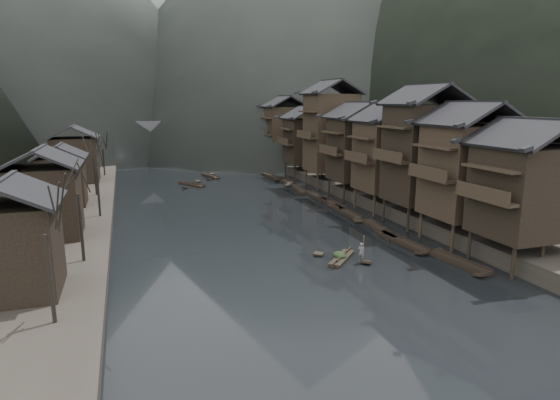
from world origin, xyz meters
name	(u,v)px	position (x,y,z in m)	size (l,w,h in m)	color
water	(291,256)	(0.00, 0.00, 0.00)	(300.00, 300.00, 0.00)	black
right_bank	(393,168)	(35.00, 40.00, 0.90)	(40.00, 200.00, 1.80)	#2D2823
stilt_houses	(363,135)	(17.28, 19.73, 8.82)	(9.00, 67.60, 16.74)	black
left_houses	(57,171)	(-20.50, 20.12, 5.66)	(8.10, 53.20, 8.73)	black
bare_trees	(86,167)	(-17.00, 14.30, 6.74)	(3.87, 60.05, 7.73)	black
moored_sampans	(313,195)	(11.79, 23.40, 0.20)	(3.12, 66.76, 0.47)	black
midriver_boats	(198,174)	(-0.72, 48.17, 0.20)	(7.46, 31.04, 0.45)	black
stone_bridge	(185,138)	(0.00, 72.00, 5.11)	(40.00, 6.00, 9.00)	#4C4C4F
hills	(167,0)	(6.60, 164.48, 52.46)	(320.00, 380.00, 109.13)	black
hero_sampan	(342,258)	(3.80, -2.34, 0.20)	(3.93, 4.14, 0.43)	black
cargo_heap	(339,251)	(3.65, -2.18, 0.76)	(1.07, 1.41, 0.64)	black
boatman	(361,249)	(4.96, -3.59, 1.23)	(0.58, 0.38, 1.60)	slate
bamboo_pole	(364,223)	(5.16, -3.59, 3.51)	(0.06, 0.06, 3.78)	#8C7A51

